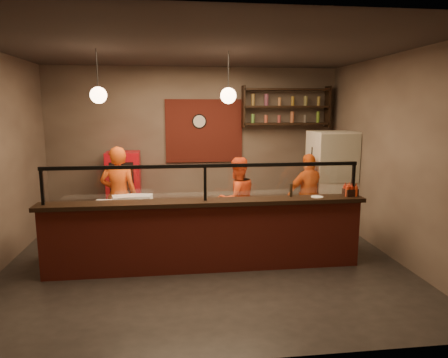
{
  "coord_description": "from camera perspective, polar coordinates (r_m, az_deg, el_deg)",
  "views": [
    {
      "loc": [
        -0.42,
        -5.88,
        2.35
      ],
      "look_at": [
        0.35,
        0.3,
        1.26
      ],
      "focal_mm": 32.0,
      "sensor_mm": 36.0,
      "label": 1
    }
  ],
  "objects": [
    {
      "name": "floor",
      "position": [
        6.34,
        -2.83,
        -11.81
      ],
      "size": [
        6.0,
        6.0,
        0.0
      ],
      "primitive_type": "plane",
      "color": "black",
      "rests_on": "ground"
    },
    {
      "name": "ceiling",
      "position": [
        5.95,
        -3.11,
        18.14
      ],
      "size": [
        6.0,
        6.0,
        0.0
      ],
      "primitive_type": "plane",
      "rotation": [
        3.14,
        0.0,
        0.0
      ],
      "color": "#322A27",
      "rests_on": "wall_back"
    },
    {
      "name": "wall_back",
      "position": [
        8.42,
        -4.22,
        4.82
      ],
      "size": [
        6.0,
        0.0,
        6.0
      ],
      "primitive_type": "plane",
      "rotation": [
        1.57,
        0.0,
        0.0
      ],
      "color": "#6F6052",
      "rests_on": "floor"
    },
    {
      "name": "wall_right",
      "position": [
        6.84,
        22.99,
        2.86
      ],
      "size": [
        0.0,
        5.0,
        5.0
      ],
      "primitive_type": "plane",
      "rotation": [
        1.57,
        0.0,
        -1.57
      ],
      "color": "#6F6052",
      "rests_on": "floor"
    },
    {
      "name": "wall_front",
      "position": [
        3.49,
        0.04,
        -2.51
      ],
      "size": [
        6.0,
        0.0,
        6.0
      ],
      "primitive_type": "plane",
      "rotation": [
        -1.57,
        0.0,
        0.0
      ],
      "color": "#6F6052",
      "rests_on": "floor"
    },
    {
      "name": "brick_patch",
      "position": [
        8.38,
        -2.86,
        6.86
      ],
      "size": [
        1.6,
        0.04,
        1.3
      ],
      "primitive_type": "cube",
      "color": "maroon",
      "rests_on": "wall_back"
    },
    {
      "name": "service_counter",
      "position": [
        5.89,
        -2.65,
        -8.37
      ],
      "size": [
        4.6,
        0.25,
        1.0
      ],
      "primitive_type": "cube",
      "color": "maroon",
      "rests_on": "floor"
    },
    {
      "name": "counter_ledge",
      "position": [
        5.75,
        -2.7,
        -3.35
      ],
      "size": [
        4.7,
        0.37,
        0.06
      ],
      "primitive_type": "cube",
      "color": "black",
      "rests_on": "service_counter"
    },
    {
      "name": "worktop_cabinet",
      "position": [
        6.39,
        -3.0,
        -7.61
      ],
      "size": [
        4.6,
        0.75,
        0.85
      ],
      "primitive_type": "cube",
      "color": "gray",
      "rests_on": "floor"
    },
    {
      "name": "worktop",
      "position": [
        6.27,
        -3.04,
        -3.68
      ],
      "size": [
        4.6,
        0.75,
        0.05
      ],
      "primitive_type": "cube",
      "color": "white",
      "rests_on": "worktop_cabinet"
    },
    {
      "name": "sneeze_guard",
      "position": [
        5.68,
        -2.72,
        -0.01
      ],
      "size": [
        4.5,
        0.05,
        0.52
      ],
      "color": "white",
      "rests_on": "counter_ledge"
    },
    {
      "name": "wall_shelving",
      "position": [
        8.52,
        8.85,
        10.17
      ],
      "size": [
        1.84,
        0.28,
        0.85
      ],
      "color": "black",
      "rests_on": "wall_back"
    },
    {
      "name": "wall_clock",
      "position": [
        8.36,
        -3.55,
        8.22
      ],
      "size": [
        0.3,
        0.04,
        0.3
      ],
      "primitive_type": "cylinder",
      "rotation": [
        1.57,
        0.0,
        0.0
      ],
      "color": "black",
      "rests_on": "wall_back"
    },
    {
      "name": "pendant_left",
      "position": [
        6.17,
        -17.5,
        11.37
      ],
      "size": [
        0.24,
        0.24,
        0.77
      ],
      "color": "black",
      "rests_on": "ceiling"
    },
    {
      "name": "pendant_right",
      "position": [
        6.14,
        0.62,
        11.83
      ],
      "size": [
        0.24,
        0.24,
        0.77
      ],
      "color": "black",
      "rests_on": "ceiling"
    },
    {
      "name": "cook_left",
      "position": [
        7.24,
        -14.79,
        -2.25
      ],
      "size": [
        0.63,
        0.42,
        1.72
      ],
      "primitive_type": "imported",
      "rotation": [
        0.0,
        0.0,
        3.13
      ],
      "color": "#EC5416",
      "rests_on": "floor"
    },
    {
      "name": "cook_mid",
      "position": [
        7.1,
        1.87,
        -2.99
      ],
      "size": [
        0.89,
        0.8,
        1.52
      ],
      "primitive_type": "imported",
      "rotation": [
        0.0,
        0.0,
        3.5
      ],
      "color": "#DF4014",
      "rests_on": "floor"
    },
    {
      "name": "cook_right",
      "position": [
        7.61,
        12.04,
        -2.24
      ],
      "size": [
        0.97,
        0.57,
        1.54
      ],
      "primitive_type": "imported",
      "rotation": [
        0.0,
        0.0,
        3.36
      ],
      "color": "orange",
      "rests_on": "floor"
    },
    {
      "name": "fridge",
      "position": [
        8.06,
        15.05,
        -0.29
      ],
      "size": [
        0.83,
        0.78,
        1.93
      ],
      "primitive_type": "cube",
      "rotation": [
        0.0,
        0.0,
        0.04
      ],
      "color": "beige",
      "rests_on": "floor"
    },
    {
      "name": "red_cooler",
      "position": [
        8.25,
        -14.06,
        -1.47
      ],
      "size": [
        0.67,
        0.62,
        1.52
      ],
      "primitive_type": "cube",
      "rotation": [
        0.0,
        0.0,
        0.03
      ],
      "color": "#B20B16",
      "rests_on": "floor"
    },
    {
      "name": "pizza_dough",
      "position": [
        6.39,
        -0.14,
        -3.12
      ],
      "size": [
        0.49,
        0.49,
        0.01
      ],
      "primitive_type": "cylinder",
      "rotation": [
        0.0,
        0.0,
        -0.12
      ],
      "color": "beige",
      "rests_on": "worktop"
    },
    {
      "name": "prep_tub_a",
      "position": [
        6.19,
        -14.06,
        -3.11
      ],
      "size": [
        0.39,
        0.34,
        0.17
      ],
      "primitive_type": "cube",
      "rotation": [
        0.0,
        0.0,
        0.23
      ],
      "color": "white",
      "rests_on": "worktop"
    },
    {
      "name": "prep_tub_b",
      "position": [
        6.27,
        -11.65,
        -2.93
      ],
      "size": [
        0.33,
        0.28,
        0.15
      ],
      "primitive_type": "cube",
      "rotation": [
        0.0,
        0.0,
        -0.13
      ],
      "color": "silver",
      "rests_on": "worktop"
    },
    {
      "name": "prep_tub_c",
      "position": [
        6.05,
        -16.65,
        -3.66
      ],
      "size": [
        0.3,
        0.25,
        0.14
      ],
      "primitive_type": "cube",
      "rotation": [
        0.0,
        0.0,
        -0.1
      ],
      "color": "white",
      "rests_on": "worktop"
    },
    {
      "name": "rolling_pin",
      "position": [
        6.44,
        -16.08,
        -3.17
      ],
      "size": [
        0.37,
        0.2,
        0.06
      ],
      "primitive_type": "cylinder",
      "rotation": [
        0.0,
        1.57,
        0.38
      ],
      "color": "gold",
      "rests_on": "worktop"
    },
    {
      "name": "condiment_caddy",
      "position": [
        6.32,
        17.59,
        -1.81
      ],
      "size": [
        0.22,
        0.18,
        0.11
      ],
      "primitive_type": "cube",
      "rotation": [
        0.0,
        0.0,
        0.16
      ],
      "color": "black",
      "rests_on": "counter_ledge"
    },
    {
      "name": "pepper_mill",
      "position": [
        6.03,
        9.57,
        -1.61
      ],
      "size": [
        0.06,
        0.06,
        0.19
      ],
      "primitive_type": "cylinder",
      "rotation": [
        0.0,
        0.0,
        0.38
      ],
      "color": "black",
      "rests_on": "counter_ledge"
    },
    {
      "name": "small_plate",
      "position": [
        6.09,
        13.16,
        -2.5
      ],
      "size": [
        0.24,
        0.24,
        0.01
      ],
      "primitive_type": "cylinder",
      "rotation": [
        0.0,
        0.0,
        0.43
      ],
      "color": "white",
      "rests_on": "counter_ledge"
    }
  ]
}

